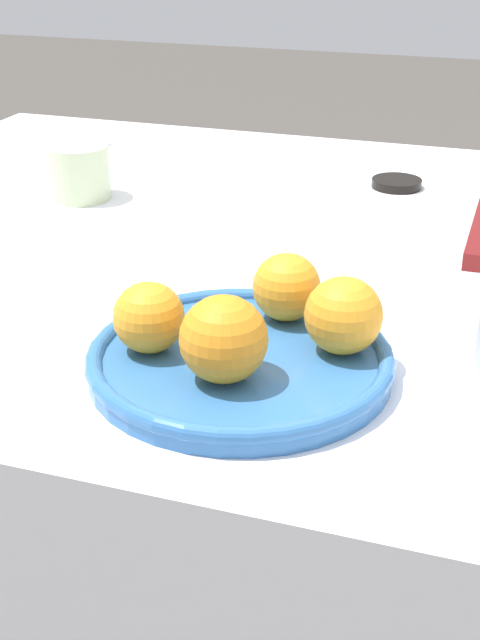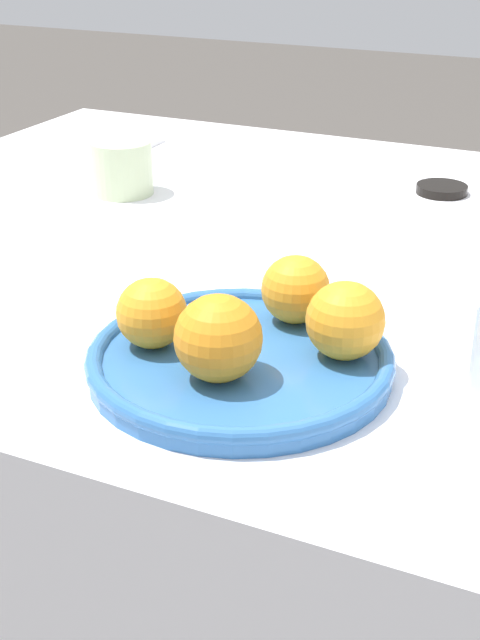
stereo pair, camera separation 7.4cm
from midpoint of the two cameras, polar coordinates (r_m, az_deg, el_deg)
table at (r=1.21m, az=9.30°, el=-12.68°), size 1.45×0.99×0.75m
fruit_platter at (r=0.75m, az=2.80°, el=-2.65°), size 0.26×0.26×0.02m
orange_0 at (r=0.70m, az=1.59°, el=-1.25°), size 0.07×0.07×0.07m
orange_1 at (r=0.76m, az=-2.91°, el=0.37°), size 0.06×0.06×0.06m
orange_2 at (r=0.80m, az=6.20°, el=1.91°), size 0.06×0.06×0.06m
orange_3 at (r=0.75m, az=9.57°, el=-0.10°), size 0.07×0.07×0.07m
cup_1 at (r=1.22m, az=-5.84°, el=9.65°), size 0.08×0.08×0.07m
napkin at (r=1.47m, az=-6.54°, el=11.13°), size 0.12×0.11×0.01m
soy_dish at (r=1.26m, az=14.46°, el=8.08°), size 0.07×0.07×0.01m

